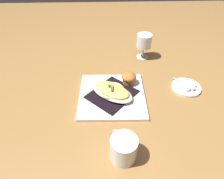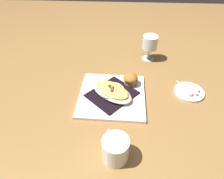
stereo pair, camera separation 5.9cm
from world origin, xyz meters
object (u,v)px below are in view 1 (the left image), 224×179
Objects in this scene: muffin at (129,78)px; stemmed_glass at (144,42)px; coffee_mug at (123,149)px; gratin_dish at (112,91)px; square_plate at (112,96)px; creamer_saucer at (186,87)px; creamer_cup_1 at (192,89)px; creamer_cup_0 at (187,89)px; spoon at (185,85)px; creamer_cup_2 at (193,85)px.

stemmed_glass is (0.25, -0.11, 0.05)m from muffin.
stemmed_glass is (0.62, -0.16, 0.05)m from coffee_mug.
coffee_mug reaches higher than gratin_dish.
square_plate is 2.46× the size of coffee_mug.
gratin_dish is 1.68× the size of creamer_saucer.
stemmed_glass is at bearing 30.90° from creamer_cup_1.
coffee_mug is at bearing 134.41° from creamer_cup_0.
creamer_saucer is 0.01m from spoon.
creamer_cup_0 is at bearing -87.19° from square_plate.
square_plate is 0.12m from muffin.
muffin is 0.77× the size of spoon.
muffin is 0.28m from creamer_saucer.
creamer_saucer is at bearing -82.57° from square_plate.
square_plate is 0.39m from creamer_cup_2.
coffee_mug reaches higher than creamer_cup_0.
square_plate is at bearing 97.43° from creamer_saucer.
stemmed_glass is 1.57× the size of spoon.
gratin_dish is 0.39m from creamer_cup_2.
creamer_cup_0 is at bearing -153.14° from stemmed_glass.
gratin_dish is 0.37m from creamer_cup_1.
creamer_cup_2 is at bearing -83.36° from gratin_dish.
stemmed_glass is (0.33, -0.19, 0.06)m from gratin_dish.
gratin_dish reaches higher than square_plate.
muffin is 0.30m from creamer_cup_1.
creamer_cup_1 is at bearing -144.31° from spoon.
gratin_dish is 9.44× the size of creamer_cup_1.
creamer_cup_2 is at bearing -46.43° from coffee_mug.
creamer_saucer is (0.05, -0.35, -0.03)m from gratin_dish.
muffin is (0.08, -0.08, 0.01)m from gratin_dish.
creamer_cup_1 is (-0.02, -0.02, 0.01)m from creamer_saucer.
stemmed_glass is at bearing -14.41° from coffee_mug.
creamer_cup_2 is (0.04, -0.38, 0.01)m from square_plate.
stemmed_glass reaches higher than spoon.
muffin reaches higher than gratin_dish.
stemmed_glass is 5.76× the size of creamer_cup_0.
spoon is at bearing -81.50° from gratin_dish.
gratin_dish is 9.44× the size of creamer_cup_2.
stemmed_glass reaches higher than gratin_dish.
gratin_dish reaches higher than spoon.
coffee_mug is at bearing -174.76° from gratin_dish.
spoon is at bearing 77.76° from creamer_cup_2.
coffee_mug is (-0.30, -0.03, 0.01)m from gratin_dish.
creamer_cup_0 reaches higher than square_plate.
creamer_cup_0 is at bearing 125.69° from creamer_cup_2.
spoon is 3.67× the size of creamer_cup_2.
square_plate is 0.03m from gratin_dish.
gratin_dish reaches higher than creamer_cup_1.
muffin is at bearing 157.22° from stemmed_glass.
square_plate is at bearing 93.31° from creamer_cup_1.
creamer_saucer is 5.63× the size of creamer_cup_0.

